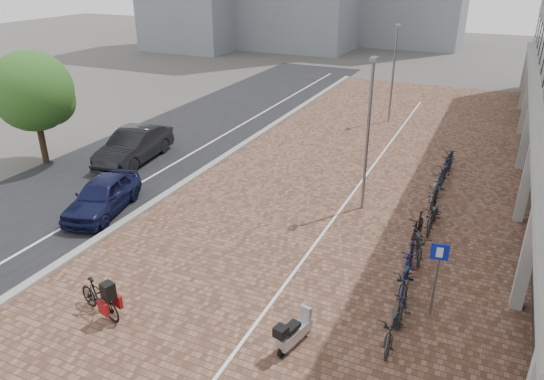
{
  "coord_description": "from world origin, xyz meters",
  "views": [
    {
      "loc": [
        7.3,
        -9.92,
        9.27
      ],
      "look_at": [
        0.0,
        6.0,
        1.3
      ],
      "focal_mm": 33.18,
      "sensor_mm": 36.0,
      "label": 1
    }
  ],
  "objects_px": {
    "hero_bike": "(99,297)",
    "parking_sign": "(437,268)",
    "scooter_front": "(294,331)",
    "car_navy": "(102,196)",
    "car_dark": "(134,146)"
  },
  "relations": [
    {
      "from": "hero_bike",
      "to": "parking_sign",
      "type": "height_order",
      "value": "parking_sign"
    },
    {
      "from": "scooter_front",
      "to": "parking_sign",
      "type": "distance_m",
      "value": 4.32
    },
    {
      "from": "hero_bike",
      "to": "scooter_front",
      "type": "distance_m",
      "value": 5.66
    },
    {
      "from": "car_dark",
      "to": "parking_sign",
      "type": "xyz_separation_m",
      "value": [
        15.56,
        -6.31,
        0.73
      ]
    },
    {
      "from": "scooter_front",
      "to": "parking_sign",
      "type": "height_order",
      "value": "parking_sign"
    },
    {
      "from": "car_navy",
      "to": "car_dark",
      "type": "xyz_separation_m",
      "value": [
        -2.49,
        5.1,
        0.11
      ]
    },
    {
      "from": "parking_sign",
      "to": "hero_bike",
      "type": "bearing_deg",
      "value": -164.86
    },
    {
      "from": "car_navy",
      "to": "scooter_front",
      "type": "bearing_deg",
      "value": -35.06
    },
    {
      "from": "car_navy",
      "to": "parking_sign",
      "type": "xyz_separation_m",
      "value": [
        13.07,
        -1.2,
        0.84
      ]
    },
    {
      "from": "car_dark",
      "to": "parking_sign",
      "type": "height_order",
      "value": "parking_sign"
    },
    {
      "from": "car_navy",
      "to": "car_dark",
      "type": "distance_m",
      "value": 5.68
    },
    {
      "from": "scooter_front",
      "to": "car_navy",
      "type": "bearing_deg",
      "value": 171.7
    },
    {
      "from": "car_navy",
      "to": "parking_sign",
      "type": "height_order",
      "value": "parking_sign"
    },
    {
      "from": "hero_bike",
      "to": "scooter_front",
      "type": "xyz_separation_m",
      "value": [
        5.56,
        1.09,
        -0.08
      ]
    },
    {
      "from": "parking_sign",
      "to": "car_navy",
      "type": "bearing_deg",
      "value": 165.33
    }
  ]
}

